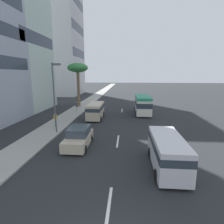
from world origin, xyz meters
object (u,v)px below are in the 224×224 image
Objects in this scene: minibus_fourth at (143,104)px; street_lamp at (55,91)px; car_lead at (79,138)px; van_second at (167,150)px; van_third at (95,110)px; pedestrian_by_tree at (55,119)px; pedestrian_mid_block at (77,106)px; palm_tree at (78,69)px.

minibus_fourth is 0.86× the size of street_lamp.
car_lead is 0.58× the size of street_lamp.
van_second is 1.07× the size of van_third.
minibus_fourth is 13.99m from pedestrian_by_tree.
minibus_fourth is at bearing 149.66° from pedestrian_by_tree.
pedestrian_mid_block is (17.48, 11.14, -0.23)m from van_second.
car_lead is 6.77m from pedestrian_by_tree.
van_third is (13.42, 7.24, 0.00)m from van_second.
street_lamp is (3.33, 3.26, 3.80)m from car_lead.
van_second is (-3.22, -7.01, 0.46)m from car_lead.
minibus_fourth is at bearing 0.71° from van_second.
pedestrian_mid_block is at bearing 4.55° from street_lamp.
street_lamp reaches higher than van_third.
van_third is 8.21m from street_lamp.
palm_tree is at bearing 93.78° from pedestrian_mid_block.
van_third is 3.06× the size of pedestrian_mid_block.
pedestrian_by_tree is at bearing -176.32° from palm_tree.
car_lead is 0.79× the size of van_second.
pedestrian_by_tree is 15.49m from palm_tree.
street_lamp is (-10.57, 10.06, 3.01)m from minibus_fourth.
van_third is 0.68× the size of street_lamp.
minibus_fourth is at bearing 117.81° from van_third.
palm_tree is 16.46m from street_lamp.
van_third is at bearing 162.57° from pedestrian_by_tree.
van_second is at bearing 65.30° from car_lead.
van_second is at bearing -151.88° from palm_tree.
palm_tree is (22.70, 12.13, 5.94)m from van_second.
minibus_fourth reaches higher than pedestrian_mid_block.
minibus_fourth is at bearing -8.84° from pedestrian_mid_block.
pedestrian_by_tree is (8.51, 11.22, -0.20)m from van_second.
van_second is 14.08m from pedestrian_by_tree.
pedestrian_mid_block is at bearing 88.13° from minibus_fourth.
street_lamp is (-16.15, -1.86, -2.60)m from palm_tree.
van_third is 12.06m from palm_tree.
minibus_fourth reaches higher than van_second.
pedestrian_by_tree is at bearing 52.80° from van_second.
pedestrian_mid_block is 8.14m from palm_tree.
van_second is at bearing -122.54° from street_lamp.
car_lead is 2.51× the size of pedestrian_by_tree.
car_lead is 21.14m from palm_tree.
van_second is 12.63m from street_lamp.
pedestrian_by_tree is (-8.61, 11.01, -0.53)m from minibus_fourth.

